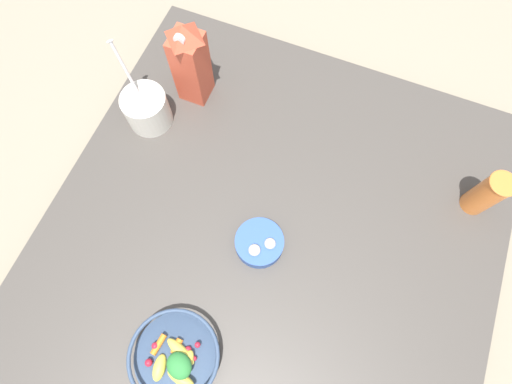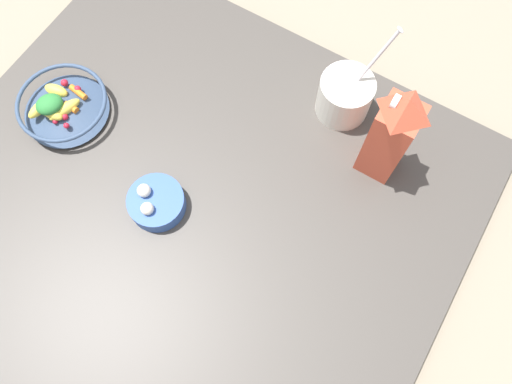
{
  "view_description": "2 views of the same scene",
  "coord_description": "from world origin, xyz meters",
  "px_view_note": "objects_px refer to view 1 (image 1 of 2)",
  "views": [
    {
      "loc": [
        0.06,
        -0.28,
        1.08
      ],
      "look_at": [
        -0.08,
        0.06,
        0.09
      ],
      "focal_mm": 28.0,
      "sensor_mm": 36.0,
      "label": 1
    },
    {
      "loc": [
        0.19,
        0.33,
        1.11
      ],
      "look_at": [
        -0.14,
        0.13,
        0.12
      ],
      "focal_mm": 35.0,
      "sensor_mm": 36.0,
      "label": 2
    }
  ],
  "objects_px": {
    "fruit_bowl": "(175,357)",
    "garlic_bowl": "(260,243)",
    "milk_carton": "(190,62)",
    "yogurt_tub": "(146,108)",
    "drinking_cup": "(487,194)"
  },
  "relations": [
    {
      "from": "fruit_bowl",
      "to": "garlic_bowl",
      "type": "xyz_separation_m",
      "value": [
        0.08,
        0.33,
        -0.01
      ]
    },
    {
      "from": "fruit_bowl",
      "to": "garlic_bowl",
      "type": "bearing_deg",
      "value": 75.92
    },
    {
      "from": "fruit_bowl",
      "to": "garlic_bowl",
      "type": "height_order",
      "value": "fruit_bowl"
    },
    {
      "from": "fruit_bowl",
      "to": "garlic_bowl",
      "type": "distance_m",
      "value": 0.34
    },
    {
      "from": "milk_carton",
      "to": "yogurt_tub",
      "type": "height_order",
      "value": "milk_carton"
    },
    {
      "from": "fruit_bowl",
      "to": "yogurt_tub",
      "type": "xyz_separation_m",
      "value": [
        -0.36,
        0.57,
        0.03
      ]
    },
    {
      "from": "milk_carton",
      "to": "garlic_bowl",
      "type": "distance_m",
      "value": 0.53
    },
    {
      "from": "yogurt_tub",
      "to": "drinking_cup",
      "type": "distance_m",
      "value": 0.95
    },
    {
      "from": "garlic_bowl",
      "to": "fruit_bowl",
      "type": "bearing_deg",
      "value": -104.08
    },
    {
      "from": "yogurt_tub",
      "to": "milk_carton",
      "type": "bearing_deg",
      "value": 58.04
    },
    {
      "from": "fruit_bowl",
      "to": "yogurt_tub",
      "type": "relative_size",
      "value": 0.86
    },
    {
      "from": "fruit_bowl",
      "to": "drinking_cup",
      "type": "relative_size",
      "value": 1.38
    },
    {
      "from": "drinking_cup",
      "to": "garlic_bowl",
      "type": "distance_m",
      "value": 0.6
    },
    {
      "from": "milk_carton",
      "to": "garlic_bowl",
      "type": "relative_size",
      "value": 2.17
    },
    {
      "from": "fruit_bowl",
      "to": "drinking_cup",
      "type": "xyz_separation_m",
      "value": [
        0.59,
        0.66,
        0.05
      ]
    }
  ]
}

